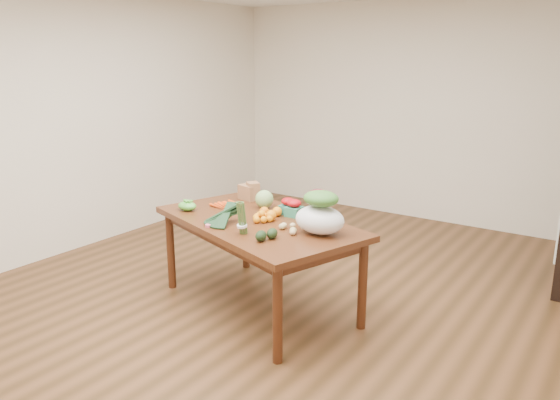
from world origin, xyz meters
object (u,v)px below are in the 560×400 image
Objects in this scene: cabbage at (264,199)px; paper_bag at (249,191)px; kale_bunch at (219,215)px; asparagus_bundle at (242,218)px; mandarin_cluster at (262,215)px; salad_bag at (320,214)px; dining_table at (259,264)px.

paper_bag is at bearing 151.83° from cabbage.
paper_bag is at bearing 128.98° from kale_bunch.
asparagus_bundle is (0.29, -0.08, 0.05)m from kale_bunch.
salad_bag is at bearing -2.12° from mandarin_cluster.
salad_bag is (1.04, -0.49, 0.07)m from paper_bag.
mandarin_cluster is at bearing 121.06° from asparagus_bundle.
cabbage is 0.73m from asparagus_bundle.
paper_bag is 1.01m from asparagus_bundle.
kale_bunch is at bearing -90.33° from cabbage.
salad_bag reaches higher than mandarin_cluster.
asparagus_bundle is 0.65× the size of salad_bag.
dining_table is 7.46× the size of paper_bag.
cabbage is 0.38m from mandarin_cluster.
kale_bunch is 0.31m from asparagus_bundle.
kale_bunch is (-0.00, -0.59, 0.00)m from cabbage.
paper_bag is 1.48× the size of cabbage.
dining_table is at bearing 126.49° from asparagus_bundle.
mandarin_cluster is (0.21, -0.32, -0.03)m from cabbage.
mandarin_cluster is 0.47× the size of salad_bag.
salad_bag is (0.76, 0.25, 0.07)m from kale_bunch.
kale_bunch reaches higher than mandarin_cluster.
dining_table is at bearing -61.85° from cabbage.
kale_bunch is at bearing -69.18° from paper_bag.
salad_bag is (0.54, -0.02, 0.10)m from mandarin_cluster.
mandarin_cluster is 0.72× the size of asparagus_bundle.
kale_bunch reaches higher than cabbage.
asparagus_bundle is at bearing -55.22° from paper_bag.
cabbage is at bearing 131.31° from asparagus_bundle.
mandarin_cluster is at bearing 18.63° from dining_table.
salad_bag is at bearing -25.37° from paper_bag.
salad_bag is (0.75, -0.34, 0.07)m from cabbage.
cabbage is 0.63× the size of asparagus_bundle.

